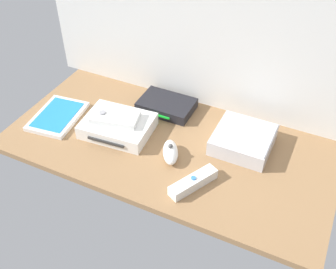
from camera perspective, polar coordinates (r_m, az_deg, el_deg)
name	(u,v)px	position (r cm, az deg, el deg)	size (l,w,h in cm)	color
ground_plane	(168,147)	(123.71, 0.00, -1.75)	(100.00, 48.00, 2.00)	#936D47
back_wall	(204,14)	(124.52, 5.12, 16.65)	(110.00, 1.20, 64.00)	silver
game_console	(118,126)	(127.31, -7.12, 1.23)	(22.26, 17.81, 4.40)	white
mini_computer	(243,140)	(122.82, 10.59, -0.70)	(17.07, 17.07, 5.30)	silver
game_case	(58,116)	(137.36, -15.34, 2.53)	(15.79, 20.50, 1.56)	white
network_router	(167,105)	(135.65, -0.20, 4.17)	(18.04, 12.45, 3.40)	black
remote_wand	(193,182)	(110.17, 3.58, -6.76)	(9.97, 14.81, 3.40)	white
remote_nunchuk	(170,152)	(117.57, 0.34, -2.50)	(8.56, 10.90, 5.10)	white
remote_classic_pad	(115,117)	(125.53, -7.50, 2.42)	(15.82, 11.01, 2.40)	white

